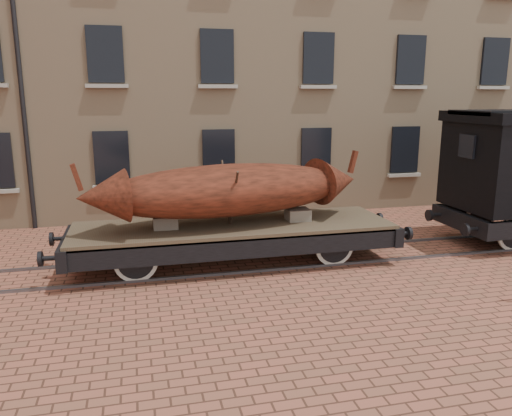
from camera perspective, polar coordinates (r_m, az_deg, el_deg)
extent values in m
plane|color=brown|center=(13.53, 9.96, -5.33)|extent=(90.00, 90.00, 0.00)
cube|color=#D3B287|center=(23.45, 7.51, 19.58)|extent=(40.00, 10.00, 14.00)
cube|color=black|center=(16.85, -16.16, 5.57)|extent=(1.10, 0.12, 1.70)
cube|color=#A5A191|center=(16.93, -15.98, 2.36)|extent=(1.30, 0.18, 0.12)
cube|color=black|center=(17.06, -4.29, 6.11)|extent=(1.10, 0.12, 1.70)
cube|color=#A5A191|center=(17.14, -4.20, 2.93)|extent=(1.30, 0.18, 0.12)
cube|color=black|center=(17.96, 6.86, 6.39)|extent=(1.10, 0.12, 1.70)
cube|color=#A5A191|center=(18.03, 6.85, 3.36)|extent=(1.30, 0.18, 0.12)
cube|color=black|center=(19.46, 16.63, 6.43)|extent=(1.10, 0.12, 1.70)
cube|color=#A5A191|center=(19.52, 16.55, 3.64)|extent=(1.30, 0.18, 0.12)
cube|color=black|center=(21.42, 24.81, 6.32)|extent=(1.10, 0.12, 1.70)
cube|color=#A5A191|center=(21.48, 24.68, 3.79)|extent=(1.30, 0.18, 0.12)
cube|color=black|center=(16.79, -16.86, 16.46)|extent=(1.10, 0.12, 1.70)
cube|color=#A5A191|center=(16.69, -16.66, 13.23)|extent=(1.30, 0.18, 0.12)
cube|color=black|center=(17.00, -4.47, 16.89)|extent=(1.10, 0.12, 1.70)
cube|color=#A5A191|center=(16.89, -4.38, 13.69)|extent=(1.30, 0.18, 0.12)
cube|color=black|center=(17.90, 7.14, 16.62)|extent=(1.10, 0.12, 1.70)
cube|color=#A5A191|center=(17.80, 7.13, 13.58)|extent=(1.30, 0.18, 0.12)
cube|color=black|center=(19.40, 17.25, 15.86)|extent=(1.10, 0.12, 1.70)
cube|color=#A5A191|center=(19.31, 17.16, 13.05)|extent=(1.30, 0.18, 0.12)
cube|color=black|center=(21.37, 25.63, 14.86)|extent=(1.10, 0.12, 1.70)
cube|color=#A5A191|center=(21.29, 25.48, 12.32)|extent=(1.30, 0.18, 0.12)
cube|color=#59595E|center=(12.90, 11.23, -6.15)|extent=(30.00, 0.08, 0.06)
cube|color=#59595E|center=(14.15, 8.80, -4.36)|extent=(30.00, 0.08, 0.06)
cube|color=#473623|center=(12.39, -2.57, -2.10)|extent=(7.82, 2.29, 0.13)
cube|color=black|center=(11.46, -1.53, -4.63)|extent=(7.82, 0.17, 0.47)
cube|color=black|center=(13.47, -3.43, -2.01)|extent=(7.82, 0.17, 0.47)
cube|color=black|center=(12.36, -20.69, -4.18)|extent=(0.23, 2.40, 0.47)
cylinder|color=black|center=(11.66, -22.56, -5.33)|extent=(0.36, 0.10, 0.10)
cylinder|color=black|center=(11.69, -23.42, -5.36)|extent=(0.08, 0.33, 0.33)
cylinder|color=black|center=(13.14, -21.56, -3.27)|extent=(0.36, 0.10, 0.10)
cylinder|color=black|center=(13.17, -22.33, -3.30)|extent=(0.08, 0.33, 0.33)
cube|color=black|center=(13.72, 13.68, -2.07)|extent=(0.23, 2.40, 0.47)
cylinder|color=black|center=(13.20, 16.35, -2.81)|extent=(0.36, 0.10, 0.10)
cylinder|color=black|center=(13.29, 17.02, -2.76)|extent=(0.08, 0.33, 0.33)
cylinder|color=black|center=(14.53, 13.31, -1.24)|extent=(0.36, 0.10, 0.10)
cylinder|color=black|center=(14.61, 13.93, -1.20)|extent=(0.08, 0.33, 0.33)
cylinder|color=black|center=(12.32, -13.60, -4.87)|extent=(0.10, 1.98, 0.10)
cylinder|color=beige|center=(11.63, -13.58, -5.92)|extent=(1.00, 0.07, 1.00)
cylinder|color=black|center=(11.63, -13.58, -5.92)|extent=(0.82, 0.10, 0.82)
cube|color=black|center=(11.43, -13.64, -4.93)|extent=(0.94, 0.08, 0.10)
cylinder|color=beige|center=(13.01, -13.62, -3.94)|extent=(1.00, 0.07, 1.00)
cylinder|color=black|center=(13.01, -13.62, -3.94)|extent=(0.82, 0.10, 0.82)
cube|color=black|center=(13.06, -13.68, -2.73)|extent=(0.94, 0.08, 0.10)
cylinder|color=black|center=(13.17, 7.76, -3.48)|extent=(0.10, 1.98, 0.10)
cylinder|color=beige|center=(12.53, 8.95, -4.36)|extent=(1.00, 0.07, 1.00)
cylinder|color=black|center=(12.53, 8.95, -4.36)|extent=(0.82, 0.10, 0.82)
cube|color=black|center=(12.35, 9.21, -3.41)|extent=(0.94, 0.08, 0.10)
cylinder|color=beige|center=(13.82, 6.68, -2.68)|extent=(1.00, 0.07, 1.00)
cylinder|color=black|center=(13.82, 6.68, -2.68)|extent=(0.82, 0.10, 0.82)
cube|color=black|center=(13.87, 6.53, -1.55)|extent=(0.94, 0.08, 0.10)
cube|color=black|center=(12.50, -2.55, -3.90)|extent=(4.17, 0.06, 0.06)
cube|color=gray|center=(12.15, -10.33, -1.59)|extent=(0.57, 0.52, 0.29)
cube|color=gray|center=(12.76, 4.79, -0.74)|extent=(0.57, 0.52, 0.29)
ellipsoid|color=maroon|center=(12.17, -3.04, 2.06)|extent=(6.54, 2.85, 1.26)
cone|color=maroon|center=(11.57, -17.23, 1.22)|extent=(1.25, 1.34, 1.20)
cube|color=maroon|center=(11.46, -19.82, 3.32)|extent=(0.27, 0.17, 0.61)
cone|color=maroon|center=(13.42, 9.17, 3.15)|extent=(1.25, 1.34, 1.20)
cube|color=maroon|center=(13.61, 11.01, 5.20)|extent=(0.27, 0.17, 0.61)
cylinder|color=#392A1F|center=(11.71, -2.57, 0.99)|extent=(0.05, 1.08, 1.49)
cylinder|color=#392A1F|center=(12.69, -3.47, 1.90)|extent=(0.05, 1.08, 1.49)
cube|color=black|center=(15.05, 22.38, -1.39)|extent=(0.23, 2.50, 0.47)
cylinder|color=black|center=(14.13, 22.79, -2.30)|extent=(0.08, 0.33, 0.33)
cylinder|color=black|center=(15.45, 19.17, -0.78)|extent=(0.08, 0.33, 0.33)
cylinder|color=black|center=(15.80, 25.68, -1.92)|extent=(0.10, 1.98, 0.10)
cylinder|color=beige|center=(16.34, 24.11, -1.32)|extent=(1.00, 0.07, 1.00)
cylinder|color=black|center=(16.34, 24.11, -1.32)|extent=(0.82, 0.10, 0.82)
cube|color=black|center=(14.71, 22.99, 6.51)|extent=(0.08, 0.63, 0.63)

